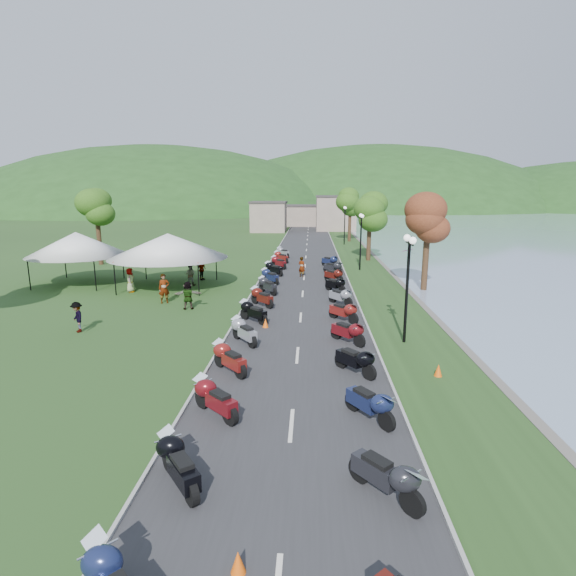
{
  "coord_description": "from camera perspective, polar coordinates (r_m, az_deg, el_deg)",
  "views": [
    {
      "loc": [
        0.54,
        -2.51,
        7.0
      ],
      "look_at": [
        -0.82,
        23.92,
        1.3
      ],
      "focal_mm": 28.0,
      "sensor_mm": 36.0,
      "label": 1
    }
  ],
  "objects": [
    {
      "name": "traffic_cone_near",
      "position": [
        9.84,
        -6.35,
        -31.34
      ],
      "size": [
        0.3,
        0.3,
        0.48
      ],
      "primitive_type": "cone",
      "color": "#F2590C",
      "rests_on": "ground"
    },
    {
      "name": "moto_row_left",
      "position": [
        22.85,
        -4.87,
        -4.29
      ],
      "size": [
        2.6,
        54.89,
        1.1
      ],
      "primitive_type": null,
      "color": "#331411",
      "rests_on": "ground"
    },
    {
      "name": "pedestrian_c",
      "position": [
        25.31,
        -25.04,
        -5.08
      ],
      "size": [
        0.98,
        1.05,
        1.57
      ],
      "primitive_type": "imported",
      "rotation": [
        0.0,
        0.0,
        5.41
      ],
      "color": "slate",
      "rests_on": "ground"
    },
    {
      "name": "pedestrian_b",
      "position": [
        35.0,
        -12.24,
        0.34
      ],
      "size": [
        0.85,
        0.54,
        1.65
      ],
      "primitive_type": "imported",
      "rotation": [
        0.0,
        0.0,
        3.01
      ],
      "color": "slate",
      "rests_on": "ground"
    },
    {
      "name": "vendor_tent_main",
      "position": [
        34.48,
        -14.87,
        3.41
      ],
      "size": [
        5.81,
        5.81,
        4.0
      ],
      "primitive_type": null,
      "color": "white",
      "rests_on": "ground"
    },
    {
      "name": "far_building",
      "position": [
        87.66,
        1.29,
        9.21
      ],
      "size": [
        18.0,
        16.0,
        5.0
      ],
      "primitive_type": "cube",
      "color": "gray",
      "rests_on": "ground"
    },
    {
      "name": "vendor_tent_side",
      "position": [
        38.0,
        -25.11,
        3.44
      ],
      "size": [
        4.88,
        4.88,
        4.0
      ],
      "primitive_type": null,
      "color": "white",
      "rests_on": "ground"
    },
    {
      "name": "pedestrian_a",
      "position": [
        29.85,
        -15.36,
        -1.85
      ],
      "size": [
        0.84,
        0.75,
        1.9
      ],
      "primitive_type": "imported",
      "rotation": [
        0.0,
        0.0,
        0.44
      ],
      "color": "slate",
      "rests_on": "ground"
    },
    {
      "name": "road",
      "position": [
        43.09,
        2.18,
        2.81
      ],
      "size": [
        7.0,
        120.0,
        0.02
      ],
      "primitive_type": "cube",
      "color": "#2F2F32",
      "rests_on": "ground"
    },
    {
      "name": "hills_backdrop",
      "position": [
        202.63,
        2.82,
        10.16
      ],
      "size": [
        360.0,
        120.0,
        76.0
      ],
      "primitive_type": null,
      "color": "#285621",
      "rests_on": "ground"
    },
    {
      "name": "moto_row_right",
      "position": [
        23.1,
        7.37,
        -4.17
      ],
      "size": [
        2.6,
        42.54,
        1.1
      ],
      "primitive_type": null,
      "color": "#331411",
      "rests_on": "ground"
    },
    {
      "name": "tree_lakeside",
      "position": [
        33.55,
        17.24,
        6.4
      ],
      "size": [
        2.85,
        2.85,
        7.91
      ],
      "primitive_type": null,
      "color": "#3C721D",
      "rests_on": "ground"
    }
  ]
}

